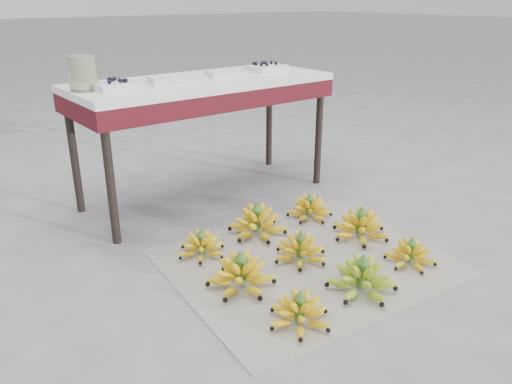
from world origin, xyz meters
TOP-DOWN VIEW (x-y plane):
  - ground at (0.00, 0.00)m, footprint 60.00×60.00m
  - newspaper_mat at (0.05, -0.03)m, footprint 1.35×1.17m
  - bunch_front_left at (-0.30, -0.37)m, footprint 0.29×0.29m
  - bunch_front_center at (0.06, -0.37)m, footprint 0.32×0.32m
  - bunch_front_right at (0.42, -0.35)m, footprint 0.25×0.25m
  - bunch_mid_left at (-0.33, -0.03)m, footprint 0.39×0.39m
  - bunch_mid_center at (0.04, -0.01)m, footprint 0.33×0.33m
  - bunch_mid_right at (0.45, -0.02)m, footprint 0.39×0.39m
  - bunch_back_left at (-0.31, 0.32)m, footprint 0.26×0.26m
  - bunch_back_center at (0.05, 0.34)m, footprint 0.33×0.33m
  - bunch_back_right at (0.41, 0.32)m, footprint 0.32×0.32m
  - vendor_table at (0.14, 0.97)m, footprint 1.53×0.61m
  - tray_far_left at (-0.41, 0.94)m, footprint 0.25×0.19m
  - tray_left at (-0.08, 0.95)m, footprint 0.26×0.21m
  - tray_right at (0.30, 0.95)m, footprint 0.26×0.21m
  - tray_far_right at (0.62, 0.97)m, footprint 0.25×0.19m
  - glass_jar at (-0.54, 1.00)m, footprint 0.14×0.14m

SIDE VIEW (x-z plane):
  - ground at x=0.00m, z-range 0.00..0.00m
  - newspaper_mat at x=0.05m, z-range 0.00..0.01m
  - bunch_back_left at x=-0.31m, z-range -0.02..0.12m
  - bunch_front_right at x=0.42m, z-range -0.02..0.12m
  - bunch_front_left at x=-0.30m, z-range -0.02..0.13m
  - bunch_back_right at x=0.41m, z-range -0.02..0.13m
  - bunch_mid_center at x=0.04m, z-range -0.02..0.14m
  - bunch_mid_right at x=0.45m, z-range -0.02..0.16m
  - bunch_mid_left at x=-0.33m, z-range -0.02..0.16m
  - bunch_front_center at x=0.06m, z-range -0.02..0.16m
  - bunch_back_center at x=0.05m, z-range -0.02..0.16m
  - vendor_table at x=0.14m, z-range 0.28..1.02m
  - tray_right at x=0.30m, z-range 0.74..0.77m
  - tray_left at x=-0.08m, z-range 0.74..0.77m
  - tray_far_left at x=-0.41m, z-range 0.73..0.78m
  - tray_far_right at x=0.62m, z-range 0.73..0.79m
  - glass_jar at x=-0.54m, z-range 0.74..0.91m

